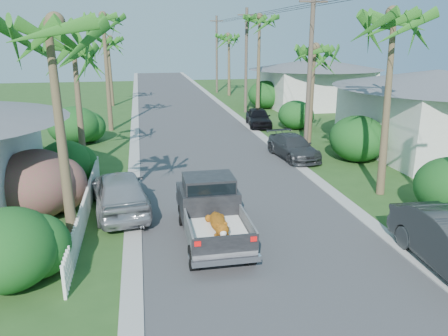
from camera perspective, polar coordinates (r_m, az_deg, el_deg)
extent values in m
plane|color=#284D1D|center=(12.99, 7.95, -13.88)|extent=(120.00, 120.00, 0.00)
cube|color=#38383A|center=(36.34, -4.72, 6.27)|extent=(8.00, 100.00, 0.02)
cube|color=#A5A39E|center=(36.14, -11.55, 5.96)|extent=(0.60, 100.00, 0.06)
cube|color=#A5A39E|center=(37.03, 1.94, 6.54)|extent=(0.60, 100.00, 0.06)
cylinder|color=black|center=(13.09, -3.97, -11.59)|extent=(0.28, 0.76, 0.76)
cylinder|color=black|center=(13.37, 3.41, -10.94)|extent=(0.28, 0.76, 0.76)
cylinder|color=black|center=(16.01, -5.41, -6.13)|extent=(0.28, 0.76, 0.76)
cylinder|color=black|center=(16.24, 0.60, -5.72)|extent=(0.28, 0.76, 0.76)
cube|color=gray|center=(13.67, -0.75, -9.14)|extent=(1.90, 2.40, 0.24)
cube|color=gray|center=(13.39, -4.67, -7.97)|extent=(0.06, 2.40, 0.55)
cube|color=gray|center=(13.68, 3.07, -7.37)|extent=(0.06, 2.40, 0.55)
cube|color=black|center=(12.48, 0.21, -9.95)|extent=(1.92, 0.08, 0.52)
cube|color=silver|center=(12.54, 0.35, -12.03)|extent=(1.98, 0.18, 0.18)
cube|color=red|center=(12.26, -3.47, -9.85)|extent=(0.18, 0.05, 0.14)
cube|color=red|center=(12.54, 3.89, -9.23)|extent=(0.18, 0.05, 0.14)
cube|color=black|center=(15.17, -1.99, -4.67)|extent=(1.94, 1.65, 1.10)
cube|color=black|center=(14.92, -2.02, -2.06)|extent=(1.70, 1.35, 0.55)
cube|color=black|center=(14.30, -1.60, -3.02)|extent=(1.60, 0.05, 0.45)
cube|color=black|center=(16.38, -2.67, -3.59)|extent=(1.94, 1.20, 0.80)
cube|color=white|center=(13.58, -0.75, -8.38)|extent=(1.70, 2.10, 0.16)
ellipsoid|color=orange|center=(13.55, -0.83, -7.05)|extent=(0.48, 1.25, 0.43)
sphere|color=orange|center=(12.84, -0.24, -8.05)|extent=(0.40, 0.40, 0.40)
ellipsoid|color=white|center=(13.59, -0.83, -7.44)|extent=(0.32, 0.86, 0.18)
imported|color=#313336|center=(24.91, 9.02, 2.73)|extent=(2.24, 4.56, 1.27)
imported|color=black|center=(33.58, 4.52, 6.60)|extent=(2.10, 4.26, 1.40)
imported|color=#A1A3A8|center=(17.40, -13.47, -3.03)|extent=(2.63, 5.13, 1.67)
cone|color=brown|center=(14.09, -20.42, 3.03)|extent=(0.36, 0.71, 7.01)
cone|color=brown|center=(23.00, -18.39, 7.19)|extent=(0.36, 0.61, 6.21)
cone|color=brown|center=(32.71, -15.02, 11.66)|extent=(0.36, 0.36, 8.00)
cone|color=brown|center=(44.74, -14.63, 11.95)|extent=(0.36, 0.75, 6.51)
cone|color=brown|center=(19.59, 20.49, 7.38)|extent=(0.36, 0.73, 7.51)
cone|color=brown|center=(27.81, 11.33, 9.02)|extent=(0.36, 0.54, 6.01)
cone|color=brown|center=(37.96, 4.53, 12.94)|extent=(0.36, 0.36, 8.20)
cone|color=brown|center=(51.68, 0.66, 13.21)|extent=(0.36, 0.63, 6.81)
ellipsoid|color=#15491D|center=(13.30, -26.28, -9.47)|extent=(2.60, 2.86, 2.20)
ellipsoid|color=#AA184E|center=(17.82, -23.32, -1.93)|extent=(3.00, 3.30, 2.60)
ellipsoid|color=#15491D|center=(21.59, -20.08, 0.71)|extent=(2.40, 2.64, 2.00)
ellipsoid|color=#15491D|center=(29.34, -18.99, 5.26)|extent=(3.20, 3.52, 2.40)
ellipsoid|color=#15491D|center=(25.04, 17.05, 3.70)|extent=(3.00, 3.30, 2.50)
ellipsoid|color=#15491D|center=(33.03, 9.36, 6.88)|extent=(2.60, 2.86, 2.10)
ellipsoid|color=#15491D|center=(42.55, 5.38, 9.54)|extent=(3.20, 3.52, 2.60)
cube|color=white|center=(17.29, -17.51, -4.67)|extent=(0.10, 11.00, 1.00)
cube|color=silver|center=(28.50, 25.58, 5.65)|extent=(8.00, 9.00, 3.80)
cone|color=#595B60|center=(28.20, 26.20, 10.42)|extent=(6.48, 6.48, 1.00)
cube|color=silver|center=(44.14, 11.75, 10.18)|extent=(9.00, 8.00, 3.60)
cone|color=#595B60|center=(43.95, 11.93, 13.16)|extent=(6.48, 6.48, 1.00)
cylinder|color=brown|center=(25.43, 11.09, 11.74)|extent=(0.26, 0.26, 9.00)
cube|color=brown|center=(25.41, 11.61, 20.53)|extent=(1.60, 0.10, 0.10)
cylinder|color=brown|center=(39.72, 2.91, 13.72)|extent=(0.26, 0.26, 9.00)
cube|color=brown|center=(39.71, 2.99, 19.35)|extent=(1.60, 0.10, 0.10)
cylinder|color=brown|center=(54.40, -0.95, 14.55)|extent=(0.26, 0.26, 9.00)
cube|color=brown|center=(54.39, -0.97, 18.66)|extent=(1.60, 0.10, 0.10)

